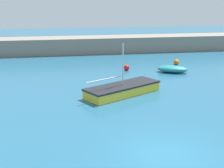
# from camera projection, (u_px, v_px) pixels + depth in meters

# --- Properties ---
(ground_plane) EXTENTS (120.00, 120.00, 0.20)m
(ground_plane) POSITION_uv_depth(u_px,v_px,m) (164.00, 156.00, 13.39)
(ground_plane) COLOR #235B7A
(harbor_breakwater) EXTENTS (60.95, 3.53, 1.88)m
(harbor_breakwater) POSITION_uv_depth(u_px,v_px,m) (92.00, 45.00, 38.16)
(harbor_breakwater) COLOR gray
(harbor_breakwater) RESTS_ON ground_plane
(open_tender_yellow) EXTENTS (3.03, 2.38, 0.61)m
(open_tender_yellow) POSITION_uv_depth(u_px,v_px,m) (172.00, 69.00, 27.98)
(open_tender_yellow) COLOR teal
(open_tender_yellow) RESTS_ON ground_plane
(sailboat_short_mast) EXTENTS (5.78, 4.32, 3.56)m
(sailboat_short_mast) POSITION_uv_depth(u_px,v_px,m) (123.00, 89.00, 21.56)
(sailboat_short_mast) COLOR yellow
(sailboat_short_mast) RESTS_ON ground_plane
(mooring_buoy_red) EXTENTS (0.54, 0.54, 0.54)m
(mooring_buoy_red) POSITION_uv_depth(u_px,v_px,m) (127.00, 68.00, 28.74)
(mooring_buoy_red) COLOR red
(mooring_buoy_red) RESTS_ON ground_plane
(mooring_buoy_orange) EXTENTS (0.57, 0.57, 0.57)m
(mooring_buoy_orange) POSITION_uv_depth(u_px,v_px,m) (176.00, 62.00, 31.11)
(mooring_buoy_orange) COLOR orange
(mooring_buoy_orange) RESTS_ON ground_plane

